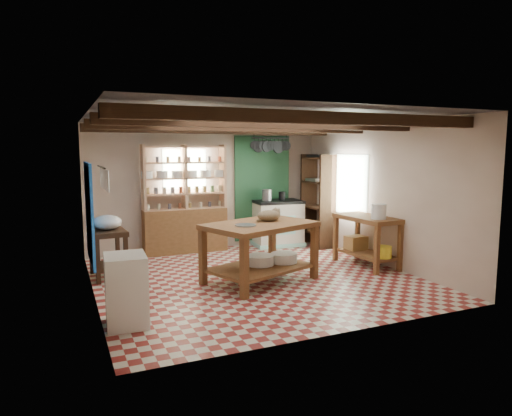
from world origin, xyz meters
name	(u,v)px	position (x,y,z in m)	size (l,w,h in m)	color
floor	(255,278)	(0.00, 0.00, -0.01)	(5.00, 5.00, 0.02)	maroon
ceiling	(255,118)	(0.00, 0.00, 2.60)	(5.00, 5.00, 0.02)	#434348
wall_back	(208,188)	(0.00, 2.50, 1.30)	(5.00, 0.04, 2.60)	beige
wall_front	(344,222)	(0.00, -2.50, 1.30)	(5.00, 0.04, 2.60)	beige
wall_left	(91,207)	(-2.50, 0.00, 1.30)	(0.04, 5.00, 2.60)	beige
wall_right	(380,194)	(2.50, 0.00, 1.30)	(0.04, 5.00, 2.60)	beige
ceiling_beams	(255,125)	(0.00, 0.00, 2.48)	(5.00, 3.80, 0.15)	#372113
blue_wall_patch	(89,213)	(-2.47, 0.90, 1.10)	(0.04, 1.40, 1.60)	blue
green_wall_patch	(262,188)	(1.25, 2.47, 1.25)	(1.30, 0.04, 2.30)	#1F4F2F
window_back	(185,169)	(-0.50, 2.48, 1.70)	(0.90, 0.02, 0.80)	beige
window_right	(347,184)	(2.48, 1.00, 1.40)	(0.02, 1.30, 1.20)	beige
utensil_rail	(102,178)	(-2.44, -1.20, 1.78)	(0.06, 0.90, 0.28)	black
pot_rack	(271,146)	(1.25, 2.05, 2.18)	(0.86, 0.12, 0.36)	black
shelving_unit	(185,199)	(-0.55, 2.31, 1.10)	(1.70, 0.34, 2.20)	tan
tall_rack	(318,200)	(2.28, 1.80, 1.00)	(0.40, 0.86, 2.00)	#372113
work_table	(260,252)	(0.00, -0.21, 0.47)	(1.67, 1.12, 0.95)	brown
stove	(278,223)	(1.48, 2.15, 0.50)	(1.02, 0.69, 1.00)	beige
prep_table	(108,253)	(-2.20, 1.02, 0.40)	(0.54, 0.79, 0.80)	#372113
white_cabinet	(126,290)	(-2.22, -1.24, 0.43)	(0.48, 0.57, 0.86)	white
right_counter	(366,241)	(2.18, -0.07, 0.45)	(0.63, 1.27, 0.91)	brown
cat	(269,216)	(0.21, -0.08, 1.04)	(0.39, 0.30, 0.18)	#836C4C
steel_tray	(246,225)	(-0.32, -0.38, 0.96)	(0.32, 0.32, 0.02)	#97979E
basin_large	(260,260)	(0.03, -0.15, 0.33)	(0.45, 0.45, 0.16)	white
basin_small	(284,258)	(0.45, -0.16, 0.33)	(0.44, 0.44, 0.15)	white
kettle_left	(267,195)	(1.23, 2.17, 1.13)	(0.21, 0.21, 0.24)	#97979E
kettle_right	(282,196)	(1.58, 2.14, 1.09)	(0.15, 0.15, 0.18)	black
enamel_bowl	(107,222)	(-2.20, 1.02, 0.92)	(0.48, 0.48, 0.24)	white
white_bucket	(379,212)	(2.15, -0.42, 1.04)	(0.26, 0.26, 0.26)	white
wicker_basket	(356,243)	(2.17, 0.23, 0.37)	(0.36, 0.29, 0.25)	#A57942
yellow_tub	(383,252)	(2.20, -0.52, 0.34)	(0.28, 0.28, 0.20)	yellow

